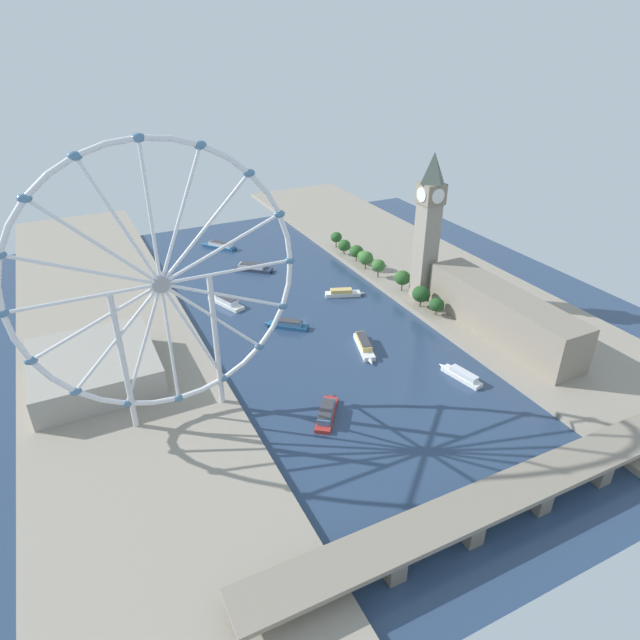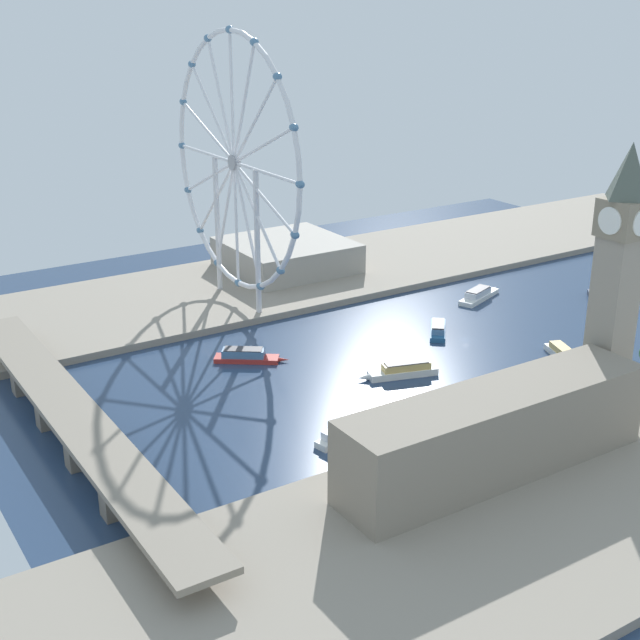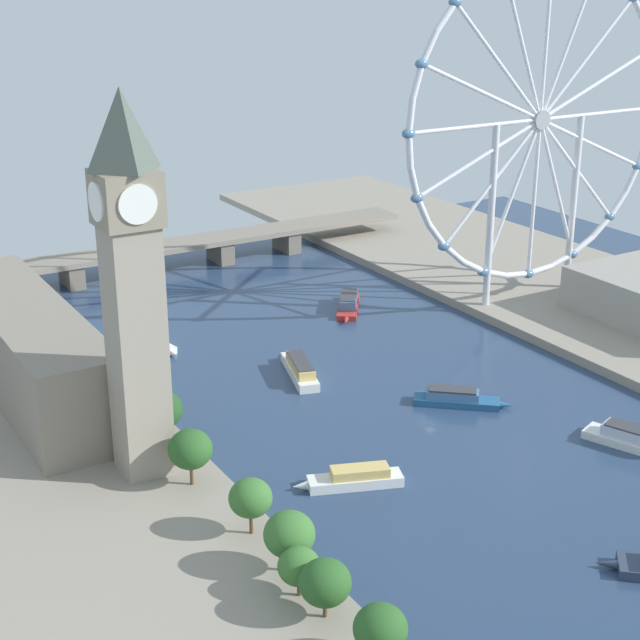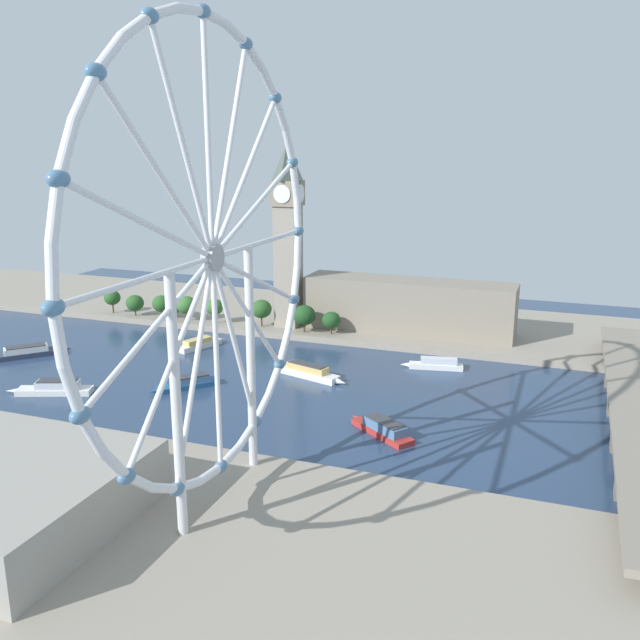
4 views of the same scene
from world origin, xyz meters
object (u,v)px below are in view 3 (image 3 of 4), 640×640
object	(u,v)px
tour_boat_1	(348,303)
tour_boat_5	(151,340)
clock_tower	(132,284)
ferris_wheel	(540,122)
river_bridge	(185,248)
parliament_block	(29,349)
tour_boat_3	(457,398)
tour_boat_6	(639,441)
tour_boat_4	(300,368)
tour_boat_7	(354,478)

from	to	relation	value
tour_boat_1	tour_boat_5	world-z (taller)	tour_boat_1
clock_tower	ferris_wheel	bearing A→B (deg)	16.96
river_bridge	parliament_block	bearing A→B (deg)	-132.47
parliament_block	tour_boat_3	size ratio (longest dim) A/B	4.25
tour_boat_1	tour_boat_6	distance (m)	125.43
ferris_wheel	tour_boat_1	xyz separation A→B (m)	(-57.85, 27.27, -62.10)
tour_boat_5	tour_boat_1	bearing A→B (deg)	76.72
tour_boat_1	tour_boat_4	distance (m)	60.47
tour_boat_6	tour_boat_7	xyz separation A→B (m)	(-71.09, 21.17, -0.20)
tour_boat_6	tour_boat_7	distance (m)	74.17
parliament_block	tour_boat_7	distance (m)	100.02
clock_tower	tour_boat_6	size ratio (longest dim) A/B	2.77
tour_boat_6	tour_boat_4	bearing A→B (deg)	-169.88
river_bridge	tour_boat_3	world-z (taller)	river_bridge
parliament_block	tour_boat_5	distance (m)	50.53
parliament_block	tour_boat_6	world-z (taller)	parliament_block
clock_tower	tour_boat_7	bearing A→B (deg)	-33.55
tour_boat_3	tour_boat_7	bearing A→B (deg)	-114.24
parliament_block	tour_boat_1	world-z (taller)	parliament_block
river_bridge	tour_boat_6	world-z (taller)	river_bridge
tour_boat_1	tour_boat_7	xyz separation A→B (m)	(-64.71, -104.10, -0.20)
ferris_wheel	tour_boat_4	world-z (taller)	ferris_wheel
tour_boat_1	tour_boat_5	bearing A→B (deg)	-56.34
clock_tower	tour_boat_5	world-z (taller)	clock_tower
clock_tower	tour_boat_7	distance (m)	67.76
ferris_wheel	tour_boat_5	distance (m)	147.44
clock_tower	tour_boat_3	world-z (taller)	clock_tower
tour_boat_3	tour_boat_7	world-z (taller)	tour_boat_3
clock_tower	tour_boat_6	bearing A→B (deg)	-23.31
river_bridge	tour_boat_3	bearing A→B (deg)	-85.53
tour_boat_5	tour_boat_4	bearing A→B (deg)	21.68
tour_boat_3	tour_boat_5	bearing A→B (deg)	164.00
parliament_block	ferris_wheel	world-z (taller)	ferris_wheel
tour_boat_5	tour_boat_6	size ratio (longest dim) A/B	0.82
tour_boat_1	tour_boat_4	size ratio (longest dim) A/B	0.85
tour_boat_7	river_bridge	bearing A→B (deg)	-80.77
clock_tower	tour_boat_1	xyz separation A→B (m)	(105.45, 77.08, -46.72)
ferris_wheel	tour_boat_5	size ratio (longest dim) A/B	4.51
river_bridge	clock_tower	bearing A→B (deg)	-116.62
tour_boat_4	tour_boat_5	world-z (taller)	tour_boat_4
clock_tower	river_bridge	size ratio (longest dim) A/B	0.45
tour_boat_4	river_bridge	bearing A→B (deg)	9.60
ferris_wheel	river_bridge	size ratio (longest dim) A/B	0.60
parliament_block	river_bridge	world-z (taller)	parliament_block
river_bridge	tour_boat_4	distance (m)	118.60
clock_tower	parliament_block	xyz separation A→B (m)	(-10.26, 57.94, -33.38)
tour_boat_1	tour_boat_6	size ratio (longest dim) A/B	0.81
river_bridge	tour_boat_4	bearing A→B (deg)	-97.18
parliament_block	tour_boat_6	distance (m)	162.32
river_bridge	tour_boat_7	xyz separation A→B (m)	(-35.83, -179.82, -5.96)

